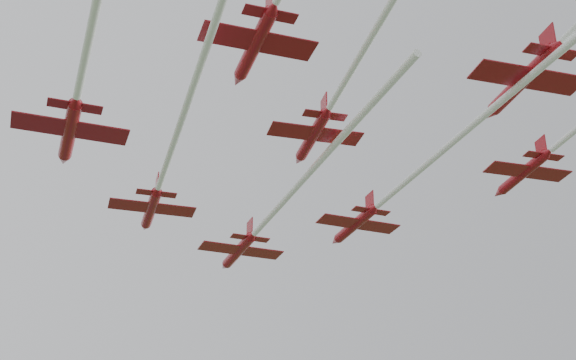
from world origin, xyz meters
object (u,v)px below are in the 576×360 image
jet_lead (267,219)px  jet_row2_left (164,173)px  jet_row2_right (411,177)px  jet_row3_left (91,31)px  jet_row3_mid (344,82)px

jet_lead → jet_row2_left: jet_lead is taller
jet_row2_right → jet_row3_left: size_ratio=0.91×
jet_row2_left → jet_row3_left: 21.06m
jet_lead → jet_row2_right: size_ratio=0.90×
jet_row2_left → jet_row2_right: bearing=-5.6°
jet_lead → jet_row3_mid: jet_row3_mid is taller
jet_row2_right → jet_row3_left: bearing=-156.3°
jet_row2_left → jet_row2_right: size_ratio=0.76×
jet_row2_left → jet_row3_left: (-13.22, -16.38, 0.54)m
jet_row2_left → jet_row3_mid: jet_row3_mid is taller
jet_lead → jet_row3_mid: bearing=-95.9°
jet_lead → jet_row3_left: jet_lead is taller
jet_lead → jet_row3_left: 36.06m
jet_lead → jet_row2_left: size_ratio=1.19×
jet_row3_mid → jet_row3_left: bearing=-168.8°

